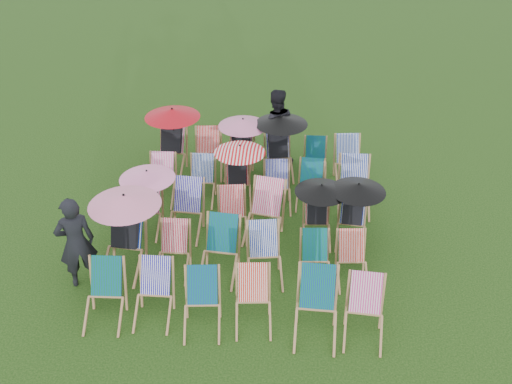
# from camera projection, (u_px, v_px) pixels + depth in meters

# --- Properties ---
(ground) EXTENTS (100.00, 100.00, 0.00)m
(ground) POSITION_uv_depth(u_px,v_px,m) (248.00, 237.00, 10.91)
(ground) COLOR black
(ground) RESTS_ON ground
(deckchair_0) EXTENTS (0.65, 0.88, 0.93)m
(deckchair_0) POSITION_uv_depth(u_px,v_px,m) (104.00, 296.00, 8.88)
(deckchair_0) COLOR #A2754B
(deckchair_0) RESTS_ON ground
(deckchair_1) EXTENTS (0.61, 0.85, 0.91)m
(deckchair_1) POSITION_uv_depth(u_px,v_px,m) (153.00, 294.00, 8.93)
(deckchair_1) COLOR #A2754B
(deckchair_1) RESTS_ON ground
(deckchair_2) EXTENTS (0.68, 0.88, 0.90)m
(deckchair_2) POSITION_uv_depth(u_px,v_px,m) (202.00, 304.00, 8.75)
(deckchair_2) COLOR #A2754B
(deckchair_2) RESTS_ON ground
(deckchair_3) EXTENTS (0.67, 0.87, 0.89)m
(deckchair_3) POSITION_uv_depth(u_px,v_px,m) (253.00, 301.00, 8.81)
(deckchair_3) COLOR #A2754B
(deckchair_3) RESTS_ON ground
(deckchair_4) EXTENTS (0.69, 0.95, 1.01)m
(deckchair_4) POSITION_uv_depth(u_px,v_px,m) (317.00, 309.00, 8.59)
(deckchair_4) COLOR #A2754B
(deckchair_4) RESTS_ON ground
(deckchair_5) EXTENTS (0.66, 0.89, 0.92)m
(deckchair_5) POSITION_uv_depth(u_px,v_px,m) (365.00, 313.00, 8.58)
(deckchair_5) COLOR #A2754B
(deckchair_5) RESTS_ON ground
(deckchair_6) EXTENTS (1.23, 1.29, 1.46)m
(deckchair_6) POSITION_uv_depth(u_px,v_px,m) (123.00, 232.00, 9.76)
(deckchair_6) COLOR #A2754B
(deckchair_6) RESTS_ON ground
(deckchair_7) EXTENTS (0.58, 0.80, 0.86)m
(deckchair_7) POSITION_uv_depth(u_px,v_px,m) (173.00, 251.00, 9.86)
(deckchair_7) COLOR #A2754B
(deckchair_7) RESTS_ON ground
(deckchair_8) EXTENTS (0.72, 0.95, 0.98)m
(deckchair_8) POSITION_uv_depth(u_px,v_px,m) (219.00, 251.00, 9.77)
(deckchair_8) COLOR #A2754B
(deckchair_8) RESTS_ON ground
(deckchair_9) EXTENTS (0.75, 0.94, 0.93)m
(deckchair_9) POSITION_uv_depth(u_px,v_px,m) (265.00, 256.00, 9.70)
(deckchair_9) COLOR #A2754B
(deckchair_9) RESTS_ON ground
(deckchair_10) EXTENTS (0.61, 0.80, 0.82)m
(deckchair_10) POSITION_uv_depth(u_px,v_px,m) (315.00, 260.00, 9.68)
(deckchair_10) COLOR #A2754B
(deckchair_10) RESTS_ON ground
(deckchair_11) EXTENTS (0.63, 0.81, 0.83)m
(deckchair_11) POSITION_uv_depth(u_px,v_px,m) (353.00, 261.00, 9.67)
(deckchair_11) COLOR #A2754B
(deckchair_11) RESTS_ON ground
(deckchair_12) EXTENTS (1.05, 1.09, 1.24)m
(deckchair_12) POSITION_uv_depth(u_px,v_px,m) (146.00, 200.00, 10.80)
(deckchair_12) COLOR #A2754B
(deckchair_12) RESTS_ON ground
(deckchair_13) EXTENTS (0.69, 0.94, 0.99)m
(deckchair_13) POSITION_uv_depth(u_px,v_px,m) (185.00, 210.00, 10.79)
(deckchair_13) COLOR #A2754B
(deckchair_13) RESTS_ON ground
(deckchair_14) EXTENTS (0.69, 0.88, 0.88)m
(deckchair_14) POSITION_uv_depth(u_px,v_px,m) (232.00, 215.00, 10.75)
(deckchair_14) COLOR #A2754B
(deckchair_14) RESTS_ON ground
(deckchair_15) EXTENTS (0.84, 1.05, 1.03)m
(deckchair_15) POSITION_uv_depth(u_px,v_px,m) (264.00, 213.00, 10.68)
(deckchair_15) COLOR #A2754B
(deckchair_15) RESTS_ON ground
(deckchair_16) EXTENTS (0.97, 1.03, 1.16)m
(deckchair_16) POSITION_uv_depth(u_px,v_px,m) (318.00, 212.00, 10.54)
(deckchair_16) COLOR #A2754B
(deckchair_16) RESTS_ON ground
(deckchair_17) EXTENTS (1.01, 1.06, 1.20)m
(deckchair_17) POSITION_uv_depth(u_px,v_px,m) (354.00, 212.00, 10.50)
(deckchair_17) COLOR #A2754B
(deckchair_17) RESTS_ON ground
(deckchair_18) EXTENTS (0.62, 0.85, 0.91)m
(deckchair_18) POSITION_uv_depth(u_px,v_px,m) (161.00, 180.00, 11.78)
(deckchair_18) COLOR #A2754B
(deckchair_18) RESTS_ON ground
(deckchair_19) EXTENTS (0.59, 0.82, 0.88)m
(deckchair_19) POSITION_uv_depth(u_px,v_px,m) (201.00, 181.00, 11.79)
(deckchair_19) COLOR #A2754B
(deckchair_19) RESTS_ON ground
(deckchair_20) EXTENTS (1.04, 1.12, 1.24)m
(deckchair_20) POSITION_uv_depth(u_px,v_px,m) (238.00, 173.00, 11.64)
(deckchair_20) COLOR #A2754B
(deckchair_20) RESTS_ON ground
(deckchair_21) EXTENTS (0.67, 0.87, 0.88)m
(deckchair_21) POSITION_uv_depth(u_px,v_px,m) (277.00, 187.00, 11.57)
(deckchair_21) COLOR #A2754B
(deckchair_21) RESTS_ON ground
(deckchair_22) EXTENTS (0.62, 0.83, 0.87)m
(deckchair_22) POSITION_uv_depth(u_px,v_px,m) (310.00, 185.00, 11.65)
(deckchair_22) COLOR #A2754B
(deckchair_22) RESTS_ON ground
(deckchair_23) EXTENTS (0.70, 0.96, 1.03)m
(deckchair_23) POSITION_uv_depth(u_px,v_px,m) (354.00, 187.00, 11.45)
(deckchair_23) COLOR #A2754B
(deckchair_23) RESTS_ON ground
(deckchair_24) EXTENTS (1.22, 1.27, 1.44)m
(deckchair_24) POSITION_uv_depth(u_px,v_px,m) (171.00, 139.00, 12.65)
(deckchair_24) COLOR #A2754B
(deckchair_24) RESTS_ON ground
(deckchair_25) EXTENTS (0.74, 0.95, 0.97)m
(deckchair_25) POSITION_uv_depth(u_px,v_px,m) (208.00, 154.00, 12.66)
(deckchair_25) COLOR #A2754B
(deckchair_25) RESTS_ON ground
(deckchair_26) EXTENTS (1.09, 1.14, 1.29)m
(deckchair_26) POSITION_uv_depth(u_px,v_px,m) (241.00, 146.00, 12.55)
(deckchair_26) COLOR #A2754B
(deckchair_26) RESTS_ON ground
(deckchair_27) EXTENTS (1.14, 1.24, 1.36)m
(deckchair_27) POSITION_uv_depth(u_px,v_px,m) (280.00, 145.00, 12.51)
(deckchair_27) COLOR #A2754B
(deckchair_27) RESTS_ON ground
(deckchair_28) EXTENTS (0.55, 0.77, 0.82)m
(deckchair_28) POSITION_uv_depth(u_px,v_px,m) (315.00, 160.00, 12.58)
(deckchair_28) COLOR #A2754B
(deckchair_28) RESTS_ON ground
(deckchair_29) EXTENTS (0.71, 0.92, 0.94)m
(deckchair_29) POSITION_uv_depth(u_px,v_px,m) (349.00, 161.00, 12.41)
(deckchair_29) COLOR #A2754B
(deckchair_29) RESTS_ON ground
(person_left) EXTENTS (0.75, 0.66, 1.71)m
(person_left) POSITION_uv_depth(u_px,v_px,m) (76.00, 242.00, 9.38)
(person_left) COLOR black
(person_left) RESTS_ON ground
(person_rear) EXTENTS (1.00, 0.84, 1.82)m
(person_rear) POSITION_uv_depth(u_px,v_px,m) (275.00, 128.00, 12.79)
(person_rear) COLOR black
(person_rear) RESTS_ON ground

